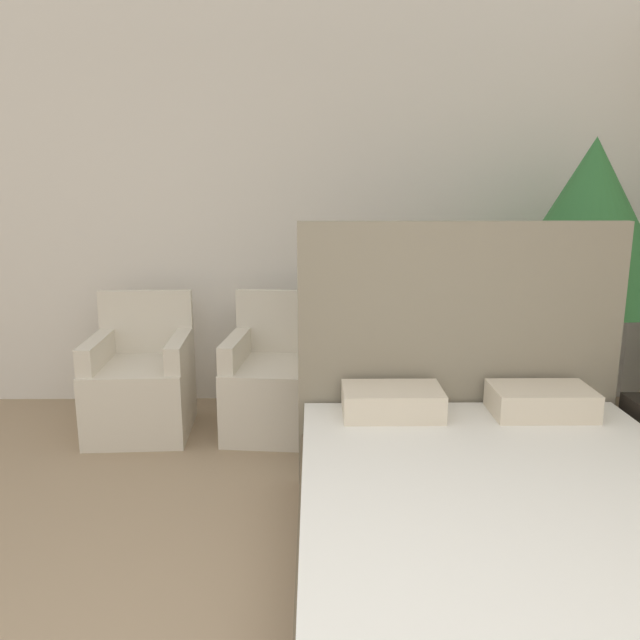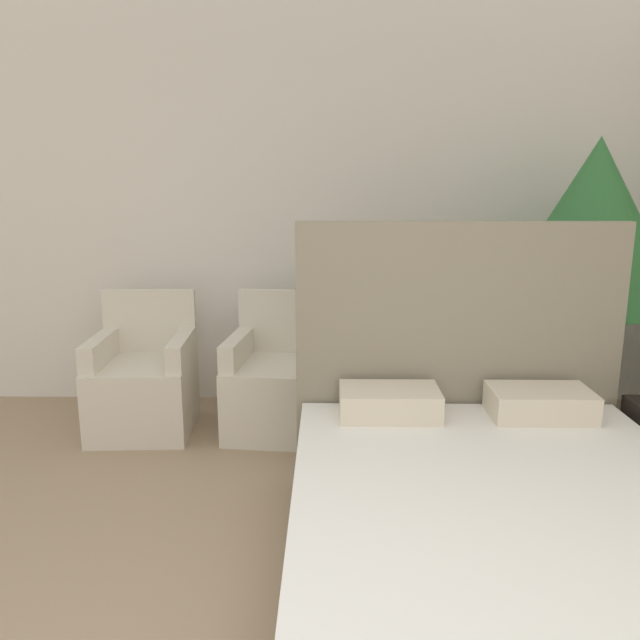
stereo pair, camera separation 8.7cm
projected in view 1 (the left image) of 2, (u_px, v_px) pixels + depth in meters
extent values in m
cube|color=silver|center=(302.00, 206.00, 4.49)|extent=(10.00, 0.06, 2.90)
cube|color=brown|center=(511.00, 569.00, 2.42)|extent=(1.66, 1.97, 0.29)
cube|color=white|center=(515.00, 513.00, 2.37)|extent=(1.63, 1.93, 0.18)
cube|color=gray|center=(458.00, 357.00, 3.29)|extent=(1.69, 0.06, 1.42)
cube|color=beige|center=(392.00, 401.00, 3.11)|extent=(0.49, 0.30, 0.14)
cube|color=beige|center=(541.00, 401.00, 3.11)|extent=(0.49, 0.30, 0.14)
cube|color=beige|center=(141.00, 398.00, 4.08)|extent=(0.66, 0.68, 0.47)
cube|color=beige|center=(146.00, 322.00, 4.27)|extent=(0.63, 0.09, 0.43)
cube|color=beige|center=(96.00, 352.00, 3.99)|extent=(0.13, 0.59, 0.17)
cube|color=beige|center=(179.00, 350.00, 4.02)|extent=(0.13, 0.59, 0.17)
cube|color=beige|center=(276.00, 398.00, 4.09)|extent=(0.69, 0.71, 0.47)
cube|color=beige|center=(282.00, 321.00, 4.28)|extent=(0.63, 0.12, 0.43)
cube|color=beige|center=(235.00, 350.00, 4.04)|extent=(0.16, 0.59, 0.17)
cube|color=beige|center=(316.00, 352.00, 4.00)|extent=(0.16, 0.59, 0.17)
cylinder|color=#38281E|center=(573.00, 403.00, 4.10)|extent=(0.38, 0.38, 0.40)
cylinder|color=brown|center=(579.00, 339.00, 4.01)|extent=(0.06, 0.06, 0.47)
cone|color=#2D6B33|center=(590.00, 222.00, 3.84)|extent=(1.11, 1.11, 1.02)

